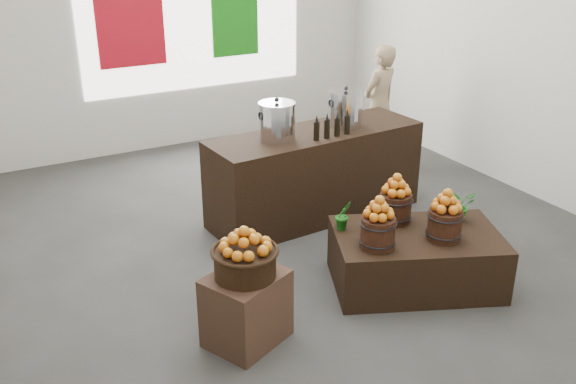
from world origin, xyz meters
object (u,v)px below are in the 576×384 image
wicker_basket (245,263)px  counter (315,174)px  shopper (379,105)px  display_table (416,259)px  crate (246,308)px  stock_pot_center (345,109)px  stock_pot_left (277,122)px

wicker_basket → counter: (1.64, 1.72, -0.20)m
wicker_basket → shopper: bearing=40.4°
wicker_basket → display_table: 1.74m
crate → stock_pot_center: size_ratio=1.59×
crate → wicker_basket: 0.40m
counter → stock_pot_center: size_ratio=6.47×
counter → wicker_basket: bearing=-137.6°
crate → wicker_basket: wicker_basket is taller
wicker_basket → stock_pot_left: bearing=55.4°
counter → stock_pot_left: stock_pot_left is taller
crate → shopper: shopper is taller
counter → stock_pot_center: 0.77m
counter → shopper: bearing=29.5°
crate → shopper: bearing=40.4°
counter → stock_pot_left: size_ratio=6.47×
stock_pot_left → wicker_basket: bearing=-124.6°
stock_pot_center → shopper: (1.23, 1.03, -0.37)m
wicker_basket → stock_pot_left: size_ratio=1.27×
stock_pot_center → wicker_basket: bearing=-139.2°
crate → wicker_basket: size_ratio=1.25×
crate → stock_pot_center: stock_pot_center is taller
wicker_basket → counter: 2.39m
stock_pot_left → shopper: (2.09, 1.09, -0.37)m
wicker_basket → stock_pot_center: size_ratio=1.27×
wicker_basket → display_table: bearing=1.3°
crate → counter: 2.38m
display_table → wicker_basket: bearing=-155.5°
stock_pot_left → stock_pot_center: (0.86, 0.06, 0.00)m
crate → counter: size_ratio=0.25×
stock_pot_center → counter: bearing=-176.2°
display_table → stock_pot_center: size_ratio=3.96×
crate → wicker_basket: bearing=0.0°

